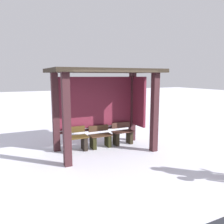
# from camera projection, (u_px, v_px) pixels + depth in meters

# --- Properties ---
(ground_plane) EXTENTS (60.00, 60.00, 0.00)m
(ground_plane) POSITION_uv_depth(u_px,v_px,m) (105.00, 151.00, 7.14)
(ground_plane) COLOR white
(bus_shelter) EXTENTS (3.31, 1.89, 2.56)m
(bus_shelter) POSITION_uv_depth(u_px,v_px,m) (105.00, 91.00, 7.03)
(bus_shelter) COLOR #3B1D22
(bus_shelter) RESTS_ON ground
(bench_left_inside) EXTENTS (0.74, 0.42, 0.75)m
(bench_left_inside) POSITION_uv_depth(u_px,v_px,m) (76.00, 141.00, 7.07)
(bench_left_inside) COLOR #4C3919
(bench_left_inside) RESTS_ON ground
(bench_center_inside) EXTENTS (0.74, 0.40, 0.71)m
(bench_center_inside) POSITION_uv_depth(u_px,v_px,m) (100.00, 139.00, 7.44)
(bench_center_inside) COLOR #452C1C
(bench_center_inside) RESTS_ON ground
(bench_right_inside) EXTENTS (0.74, 0.36, 0.75)m
(bench_right_inside) POSITION_uv_depth(u_px,v_px,m) (123.00, 135.00, 7.79)
(bench_right_inside) COLOR #4A2D25
(bench_right_inside) RESTS_ON ground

